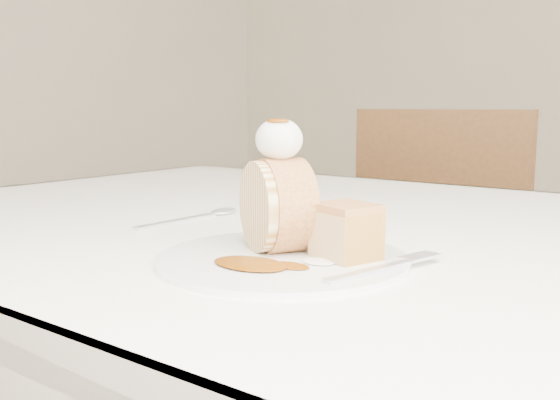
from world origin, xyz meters
The scene contains 10 objects.
table centered at (0.00, 0.20, 0.66)m, with size 1.40×0.90×0.75m.
chair_far centered at (-0.20, 1.04, 0.51)m, with size 0.45×0.45×0.89m.
plate centered at (0.04, -0.01, 0.75)m, with size 0.24×0.24×0.01m, color white.
roulade_slice centered at (0.02, 0.00, 0.80)m, with size 0.09×0.09×0.05m, color beige.
cake_chunk centered at (0.09, 0.02, 0.78)m, with size 0.05×0.05×0.04m, color tan.
whipped_cream centered at (0.02, 0.01, 0.86)m, with size 0.05×0.05×0.04m, color white.
caramel_drizzle centered at (0.03, 0.00, 0.89)m, with size 0.02×0.02×0.01m, color #723704.
caramel_pool centered at (0.04, -0.06, 0.76)m, with size 0.07×0.05×0.00m, color #723704, non-canonical shape.
fork centered at (0.14, -0.02, 0.76)m, with size 0.02×0.14×0.00m, color silver.
spoon centered at (-0.18, 0.07, 0.75)m, with size 0.02×0.16×0.00m, color silver.
Camera 1 is at (0.38, -0.47, 0.90)m, focal length 40.00 mm.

